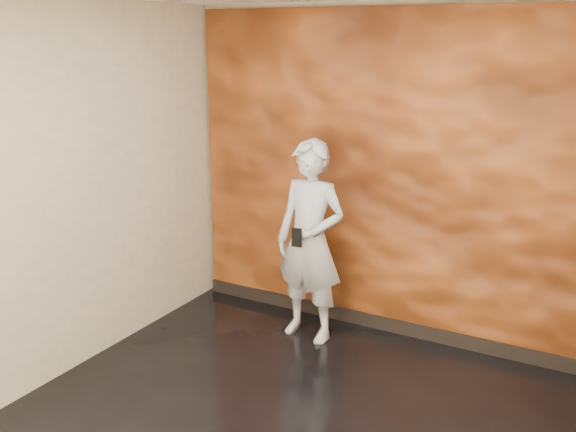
% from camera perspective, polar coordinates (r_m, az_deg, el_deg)
% --- Properties ---
extents(room, '(4.02, 4.02, 2.81)m').
position_cam_1_polar(room, '(3.68, 0.07, -2.22)').
color(room, black).
rests_on(room, ground).
extents(feature_wall, '(3.90, 0.06, 2.75)m').
position_cam_1_polar(feature_wall, '(5.42, 10.24, 3.27)').
color(feature_wall, '#BF5C20').
rests_on(feature_wall, ground).
extents(baseboard, '(3.90, 0.04, 0.12)m').
position_cam_1_polar(baseboard, '(5.81, 9.46, -9.60)').
color(baseboard, black).
rests_on(baseboard, ground).
extents(man, '(0.66, 0.46, 1.72)m').
position_cam_1_polar(man, '(5.39, 1.98, -2.28)').
color(man, '#9DA1AC').
rests_on(man, ground).
extents(phone, '(0.09, 0.03, 0.16)m').
position_cam_1_polar(phone, '(5.14, 0.79, -1.92)').
color(phone, black).
rests_on(phone, man).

